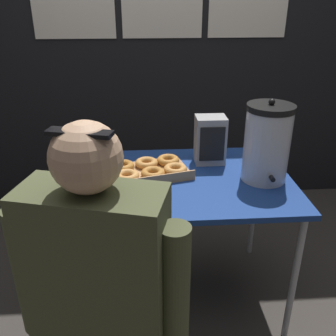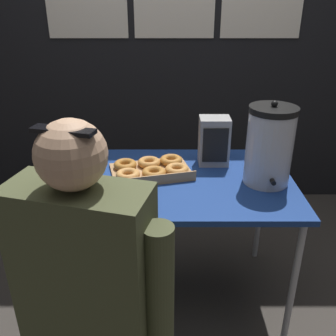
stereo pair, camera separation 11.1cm
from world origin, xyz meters
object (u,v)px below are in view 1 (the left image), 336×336
Objects in this scene: space_heater at (210,140)px; donut_box at (149,170)px; cell_phone at (79,183)px; coffee_urn at (267,143)px; person_seated at (102,312)px.

donut_box is at bearing -158.60° from space_heater.
donut_box is 0.36m from cell_phone.
donut_box is 1.11× the size of coffee_urn.
coffee_urn is at bearing 21.74° from cell_phone.
cell_phone is 0.56× the size of space_heater.
space_heater is at bearing 7.45° from donut_box.
cell_phone is at bearing -162.04° from space_heater.
donut_box is at bearing 170.66° from coffee_urn.
coffee_urn reaches higher than donut_box.
person_seated is (-0.52, -0.91, -0.26)m from space_heater.
person_seated reaches higher than space_heater.
donut_box is 1.77× the size of space_heater.
coffee_urn is at bearing -122.42° from person_seated.
person_seated reaches higher than donut_box.
donut_box is 0.35× the size of person_seated.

